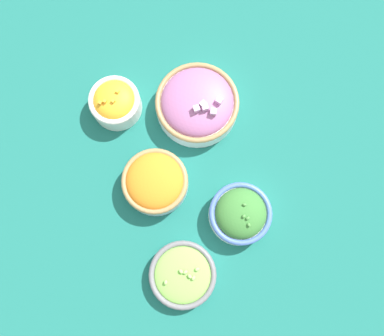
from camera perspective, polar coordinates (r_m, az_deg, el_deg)
ground_plane at (r=0.97m, az=0.00°, el=-0.33°), size 3.00×3.00×0.00m
bowl_broccoli at (r=0.93m, az=6.45°, el=-6.09°), size 0.14×0.14×0.08m
bowl_carrots at (r=0.93m, az=-5.04°, el=-1.58°), size 0.14×0.14×0.07m
bowl_red_onion at (r=0.97m, az=0.70°, el=8.57°), size 0.19×0.19×0.09m
bowl_squash at (r=0.99m, az=-10.23°, el=8.62°), size 0.11×0.11×0.08m
bowl_lettuce at (r=0.93m, az=-1.26°, el=-14.03°), size 0.14×0.14×0.05m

